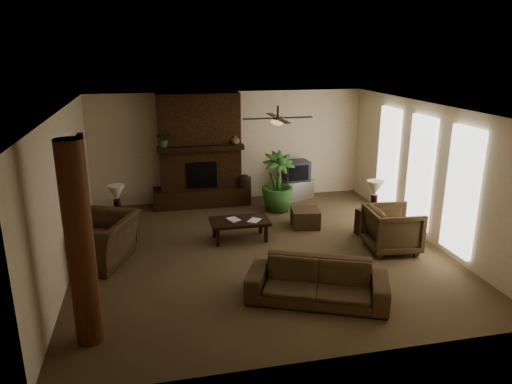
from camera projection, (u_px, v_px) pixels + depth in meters
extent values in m
plane|color=brown|center=(260.00, 251.00, 9.42)|extent=(7.00, 7.00, 0.00)
plane|color=silver|center=(261.00, 108.00, 8.60)|extent=(7.00, 7.00, 0.00)
plane|color=beige|center=(230.00, 147.00, 12.28)|extent=(7.00, 0.00, 7.00)
plane|color=beige|center=(326.00, 260.00, 5.74)|extent=(7.00, 0.00, 7.00)
plane|color=beige|center=(64.00, 195.00, 8.28)|extent=(0.00, 7.00, 7.00)
plane|color=beige|center=(428.00, 173.00, 9.74)|extent=(0.00, 7.00, 7.00)
cube|color=#472913|center=(200.00, 150.00, 11.88)|extent=(2.00, 0.50, 2.80)
cube|color=#472913|center=(202.00, 196.00, 12.13)|extent=(2.40, 0.70, 0.45)
cube|color=black|center=(202.00, 175.00, 11.80)|extent=(0.75, 0.04, 0.65)
cube|color=black|center=(201.00, 148.00, 11.59)|extent=(2.10, 0.28, 0.12)
cube|color=white|center=(388.00, 158.00, 11.23)|extent=(0.08, 0.85, 2.35)
cube|color=white|center=(420.00, 173.00, 9.93)|extent=(0.08, 0.85, 2.35)
cube|color=white|center=(461.00, 192.00, 8.62)|extent=(0.08, 0.85, 2.35)
cylinder|color=#5C2F17|center=(80.00, 246.00, 6.16)|extent=(0.36, 0.36, 2.80)
cube|color=black|center=(83.00, 186.00, 10.08)|extent=(0.10, 1.00, 2.10)
cylinder|color=black|center=(278.00, 112.00, 9.00)|extent=(0.04, 0.04, 0.24)
cylinder|color=black|center=(278.00, 118.00, 9.03)|extent=(0.20, 0.20, 0.06)
ellipsoid|color=#F2BF72|center=(278.00, 122.00, 9.05)|extent=(0.26, 0.26, 0.14)
cube|color=black|center=(298.00, 117.00, 9.11)|extent=(0.55, 0.12, 0.01)
cube|color=black|center=(257.00, 119.00, 8.95)|extent=(0.55, 0.12, 0.01)
cube|color=black|center=(272.00, 115.00, 9.40)|extent=(0.12, 0.55, 0.01)
cube|color=black|center=(283.00, 121.00, 8.66)|extent=(0.12, 0.55, 0.01)
imported|color=#4B3820|center=(317.00, 276.00, 7.47)|extent=(2.26, 1.46, 0.86)
imported|color=#4B3820|center=(98.00, 233.00, 8.76)|extent=(1.33, 1.58, 1.18)
imported|color=#4B3820|center=(393.00, 227.00, 9.31)|extent=(0.96, 1.02, 0.97)
cube|color=black|center=(240.00, 221.00, 9.88)|extent=(1.20, 0.70, 0.06)
cube|color=black|center=(218.00, 237.00, 9.60)|extent=(0.07, 0.07, 0.37)
cube|color=black|center=(266.00, 233.00, 9.81)|extent=(0.07, 0.07, 0.37)
cube|color=black|center=(214.00, 229.00, 10.07)|extent=(0.07, 0.07, 0.37)
cube|color=black|center=(260.00, 225.00, 10.28)|extent=(0.07, 0.07, 0.37)
cube|color=#4B3820|center=(305.00, 218.00, 10.66)|extent=(0.69, 0.69, 0.40)
cube|color=#BDBDBF|center=(296.00, 189.00, 12.64)|extent=(0.98, 0.79, 0.50)
cube|color=#353537|center=(296.00, 171.00, 12.47)|extent=(0.69, 0.55, 0.52)
cube|color=black|center=(299.00, 173.00, 12.22)|extent=(0.52, 0.07, 0.40)
cylinder|color=black|center=(244.00, 190.00, 12.17)|extent=(0.34, 0.34, 0.70)
sphere|color=black|center=(244.00, 181.00, 12.10)|extent=(0.34, 0.34, 0.34)
imported|color=#346026|center=(278.00, 195.00, 11.66)|extent=(1.05, 1.56, 0.81)
cube|color=black|center=(121.00, 228.00, 9.86)|extent=(0.61, 0.61, 0.55)
cylinder|color=black|center=(118.00, 208.00, 9.70)|extent=(0.17, 0.17, 0.35)
cone|color=#EEE5CA|center=(116.00, 193.00, 9.60)|extent=(0.44, 0.44, 0.30)
cube|color=black|center=(371.00, 223.00, 10.16)|extent=(0.63, 0.63, 0.55)
cylinder|color=black|center=(374.00, 203.00, 10.02)|extent=(0.18, 0.18, 0.35)
cone|color=#EEE5CA|center=(375.00, 188.00, 9.92)|extent=(0.46, 0.46, 0.30)
imported|color=#346026|center=(164.00, 140.00, 11.38)|extent=(0.40, 0.44, 0.33)
imported|color=brown|center=(235.00, 140.00, 11.73)|extent=(0.27, 0.28, 0.22)
imported|color=#999999|center=(229.00, 215.00, 9.75)|extent=(0.21, 0.10, 0.29)
imported|color=#999999|center=(249.00, 214.00, 9.81)|extent=(0.18, 0.15, 0.29)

